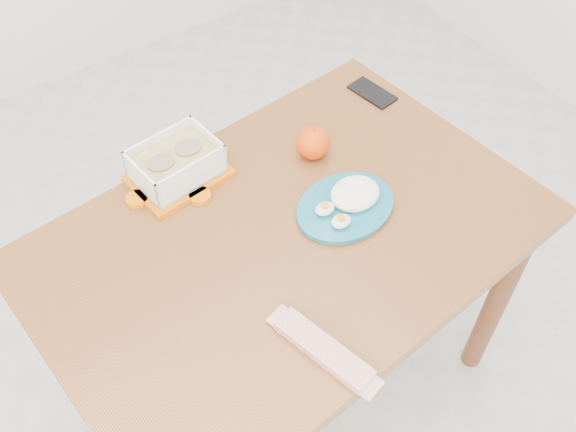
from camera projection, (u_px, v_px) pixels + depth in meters
ground at (281, 343)px, 2.10m from camera, size 3.50×3.50×0.00m
dining_table at (288, 261)px, 1.52m from camera, size 1.19×0.85×0.75m
food_container at (176, 164)px, 1.52m from camera, size 0.24×0.19×0.09m
orange_fruit at (313, 143)px, 1.57m from camera, size 0.08×0.08×0.08m
rice_plate at (349, 201)px, 1.47m from camera, size 0.25×0.25×0.07m
candy_bar at (323, 349)px, 1.24m from camera, size 0.10×0.22×0.02m
smartphone at (372, 93)px, 1.75m from camera, size 0.08×0.14×0.01m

